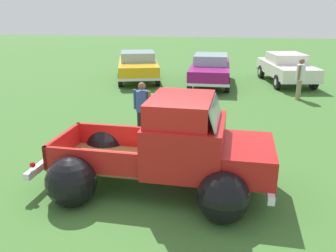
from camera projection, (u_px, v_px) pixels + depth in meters
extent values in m
plane|color=#3D6B2D|center=(154.00, 186.00, 7.32)|extent=(80.00, 80.00, 0.00)
cylinder|color=black|center=(227.00, 158.00, 7.73)|extent=(0.77, 0.25, 0.76)
cylinder|color=silver|center=(227.00, 158.00, 7.73)|extent=(0.35, 0.25, 0.34)
cylinder|color=black|center=(223.00, 198.00, 6.11)|extent=(0.77, 0.25, 0.76)
cylinder|color=silver|center=(223.00, 198.00, 6.11)|extent=(0.35, 0.25, 0.34)
cylinder|color=black|center=(106.00, 149.00, 8.26)|extent=(0.77, 0.25, 0.76)
cylinder|color=silver|center=(106.00, 149.00, 8.26)|extent=(0.35, 0.25, 0.34)
cylinder|color=black|center=(73.00, 183.00, 6.64)|extent=(0.77, 0.25, 0.76)
cylinder|color=silver|center=(73.00, 183.00, 6.64)|extent=(0.35, 0.25, 0.34)
sphere|color=black|center=(107.00, 146.00, 8.29)|extent=(1.00, 1.00, 0.96)
sphere|color=black|center=(71.00, 181.00, 6.58)|extent=(1.00, 1.00, 0.96)
cube|color=olive|center=(109.00, 159.00, 7.32)|extent=(2.11, 1.62, 0.04)
cube|color=red|center=(120.00, 136.00, 7.93)|extent=(2.05, 0.16, 0.50)
cube|color=red|center=(94.00, 163.00, 6.57)|extent=(2.05, 0.16, 0.50)
cube|color=red|center=(155.00, 152.00, 7.07)|extent=(0.14, 1.54, 0.50)
cube|color=red|center=(64.00, 145.00, 7.44)|extent=(0.14, 1.54, 0.50)
cube|color=red|center=(186.00, 144.00, 6.88)|extent=(1.52, 1.76, 0.95)
cube|color=red|center=(181.00, 109.00, 6.68)|extent=(1.21, 1.59, 0.45)
cube|color=#8CADB7|center=(215.00, 112.00, 6.56)|extent=(0.21, 1.46, 0.38)
cube|color=red|center=(240.00, 157.00, 6.75)|extent=(1.32, 1.67, 0.55)
sphere|color=black|center=(228.00, 156.00, 7.75)|extent=(0.96, 0.96, 0.92)
sphere|color=black|center=(223.00, 197.00, 6.07)|extent=(0.96, 0.96, 0.92)
cube|color=silver|center=(52.00, 157.00, 7.59)|extent=(0.20, 1.98, 0.14)
cube|color=silver|center=(268.00, 176.00, 6.75)|extent=(0.20, 1.98, 0.14)
sphere|color=red|center=(70.00, 137.00, 8.26)|extent=(0.11, 0.11, 0.11)
sphere|color=red|center=(33.00, 165.00, 6.79)|extent=(0.11, 0.11, 0.11)
cylinder|color=black|center=(158.00, 79.00, 16.73)|extent=(0.37, 0.69, 0.66)
cylinder|color=silver|center=(158.00, 79.00, 16.73)|extent=(0.28, 0.34, 0.30)
cylinder|color=black|center=(120.00, 80.00, 16.55)|extent=(0.37, 0.69, 0.66)
cylinder|color=silver|center=(120.00, 80.00, 16.55)|extent=(0.28, 0.34, 0.30)
cylinder|color=black|center=(153.00, 69.00, 19.38)|extent=(0.37, 0.69, 0.66)
cylinder|color=silver|center=(153.00, 69.00, 19.38)|extent=(0.28, 0.34, 0.30)
cylinder|color=black|center=(121.00, 70.00, 19.20)|extent=(0.37, 0.69, 0.66)
cylinder|color=silver|center=(121.00, 70.00, 19.20)|extent=(0.28, 0.34, 0.30)
cube|color=#F2A819|center=(138.00, 67.00, 17.85)|extent=(2.96, 4.73, 0.55)
cube|color=#8CADB7|center=(138.00, 56.00, 17.85)|extent=(2.06, 2.21, 0.45)
cube|color=silver|center=(137.00, 65.00, 19.96)|extent=(1.89, 0.60, 0.12)
cube|color=silver|center=(139.00, 80.00, 15.89)|extent=(1.89, 0.60, 0.12)
cylinder|color=black|center=(227.00, 85.00, 15.42)|extent=(0.20, 0.66, 0.66)
cylinder|color=silver|center=(227.00, 85.00, 15.42)|extent=(0.21, 0.30, 0.30)
cylinder|color=black|center=(190.00, 84.00, 15.66)|extent=(0.20, 0.66, 0.66)
cylinder|color=silver|center=(190.00, 84.00, 15.66)|extent=(0.21, 0.30, 0.30)
cylinder|color=black|center=(227.00, 73.00, 18.15)|extent=(0.20, 0.66, 0.66)
cylinder|color=silver|center=(227.00, 73.00, 18.15)|extent=(0.21, 0.30, 0.30)
cylinder|color=black|center=(195.00, 72.00, 18.40)|extent=(0.20, 0.66, 0.66)
cylinder|color=silver|center=(195.00, 72.00, 18.40)|extent=(0.21, 0.30, 0.30)
cube|color=#8C1466|center=(210.00, 70.00, 16.79)|extent=(1.77, 4.57, 0.55)
cube|color=#8CADB7|center=(211.00, 59.00, 16.80)|extent=(1.52, 1.92, 0.45)
cube|color=silver|center=(212.00, 68.00, 18.97)|extent=(1.82, 0.10, 0.12)
cube|color=silver|center=(208.00, 85.00, 14.77)|extent=(1.82, 0.10, 0.12)
cylinder|color=black|center=(314.00, 82.00, 16.00)|extent=(0.31, 0.68, 0.66)
cylinder|color=silver|center=(314.00, 82.00, 16.00)|extent=(0.26, 0.33, 0.30)
cylinder|color=black|center=(278.00, 82.00, 15.97)|extent=(0.31, 0.68, 0.66)
cylinder|color=silver|center=(278.00, 82.00, 15.97)|extent=(0.26, 0.33, 0.30)
cylinder|color=black|center=(292.00, 72.00, 18.62)|extent=(0.31, 0.68, 0.66)
cylinder|color=silver|center=(292.00, 72.00, 18.62)|extent=(0.26, 0.33, 0.30)
cylinder|color=black|center=(261.00, 72.00, 18.59)|extent=(0.31, 0.68, 0.66)
cylinder|color=silver|center=(261.00, 72.00, 18.59)|extent=(0.26, 0.33, 0.30)
cube|color=silver|center=(286.00, 69.00, 17.18)|extent=(2.51, 4.57, 0.55)
cube|color=silver|center=(286.00, 58.00, 17.18)|extent=(1.83, 2.06, 0.45)
cube|color=silver|center=(273.00, 67.00, 19.27)|extent=(1.83, 0.42, 0.12)
cube|color=silver|center=(302.00, 83.00, 15.25)|extent=(1.83, 0.42, 0.12)
cylinder|color=gray|center=(299.00, 89.00, 14.26)|extent=(0.20, 0.20, 0.79)
cylinder|color=gray|center=(298.00, 90.00, 14.12)|extent=(0.20, 0.20, 0.79)
cylinder|color=silver|center=(301.00, 72.00, 13.97)|extent=(0.45, 0.45, 0.59)
cylinder|color=silver|center=(302.00, 71.00, 14.14)|extent=(0.12, 0.12, 0.56)
cylinder|color=brown|center=(299.00, 72.00, 13.79)|extent=(0.12, 0.12, 0.56)
sphere|color=brown|center=(302.00, 61.00, 13.83)|extent=(0.28, 0.28, 0.21)
cylinder|color=black|center=(140.00, 124.00, 10.02)|extent=(0.18, 0.18, 0.77)
cylinder|color=black|center=(145.00, 125.00, 9.95)|extent=(0.18, 0.18, 0.77)
cylinder|color=#334C8C|center=(142.00, 101.00, 9.77)|extent=(0.42, 0.42, 0.58)
cylinder|color=#334C8C|center=(135.00, 99.00, 9.85)|extent=(0.11, 0.11, 0.55)
cylinder|color=brown|center=(149.00, 101.00, 9.68)|extent=(0.11, 0.11, 0.55)
sphere|color=brown|center=(142.00, 86.00, 9.64)|extent=(0.26, 0.26, 0.21)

